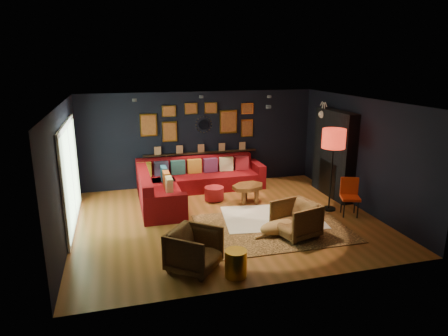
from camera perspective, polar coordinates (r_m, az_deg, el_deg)
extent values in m
plane|color=brown|center=(8.94, 0.39, -7.34)|extent=(6.50, 6.50, 0.00)
plane|color=black|center=(11.13, -3.40, 4.18)|extent=(6.50, 0.00, 6.50)
plane|color=black|center=(6.04, 7.46, -5.56)|extent=(6.50, 0.00, 6.50)
plane|color=black|center=(8.29, -21.78, -0.77)|extent=(0.00, 5.50, 5.50)
plane|color=black|center=(9.88, 18.90, 1.95)|extent=(0.00, 5.50, 5.50)
plane|color=white|center=(8.29, 0.42, 9.49)|extent=(6.50, 6.50, 0.00)
cube|color=maroon|center=(10.88, -3.80, -2.01)|extent=(3.20, 0.95, 0.42)
cube|color=maroon|center=(11.10, -4.21, 0.59)|extent=(3.20, 0.24, 0.46)
cube|color=maroon|center=(11.29, 4.67, -0.80)|extent=(0.22, 0.95, 0.64)
cube|color=maroon|center=(9.69, -9.05, -4.37)|extent=(0.95, 2.20, 0.42)
cube|color=maroon|center=(9.53, -11.27, -2.15)|extent=(0.24, 2.20, 0.46)
cube|color=maroon|center=(8.72, -8.34, -5.83)|extent=(0.95, 0.22, 0.64)
cube|color=gold|center=(10.74, -11.34, -0.24)|extent=(0.38, 0.14, 0.38)
cube|color=#363254|center=(10.77, -8.96, -0.07)|extent=(0.38, 0.14, 0.38)
cube|color=#255457|center=(10.83, -6.59, 0.09)|extent=(0.38, 0.14, 0.38)
cube|color=#C38129|center=(10.90, -4.26, 0.26)|extent=(0.38, 0.14, 0.38)
cube|color=#602954|center=(10.99, -1.95, 0.42)|extent=(0.38, 0.14, 0.38)
cube|color=beige|center=(11.10, 0.31, 0.57)|extent=(0.38, 0.14, 0.38)
cube|color=maroon|center=(11.22, 2.52, 0.72)|extent=(0.38, 0.14, 0.38)
cube|color=navy|center=(10.25, -8.58, -0.85)|extent=(0.14, 0.38, 0.38)
cube|color=#984E1B|center=(9.77, -8.23, -1.64)|extent=(0.14, 0.38, 0.38)
cube|color=tan|center=(9.30, -7.84, -2.50)|extent=(0.14, 0.38, 0.38)
cube|color=black|center=(11.14, -3.30, 2.19)|extent=(3.20, 0.12, 0.04)
cube|color=gold|center=(10.83, -10.72, 6.05)|extent=(0.45, 0.03, 0.60)
cube|color=#A05827|center=(10.81, -10.71, 6.03)|extent=(0.38, 0.01, 0.51)
cube|color=gold|center=(10.92, -7.78, 5.18)|extent=(0.40, 0.03, 0.55)
cube|color=#A05827|center=(10.90, -7.77, 5.17)|extent=(0.34, 0.01, 0.47)
cube|color=gold|center=(10.84, -7.88, 8.05)|extent=(0.38, 0.03, 0.30)
cube|color=#A05827|center=(10.82, -7.87, 8.03)|extent=(0.32, 0.01, 0.25)
cube|color=gold|center=(11.21, 0.62, 6.62)|extent=(0.50, 0.03, 0.65)
cube|color=#A05827|center=(11.19, 0.65, 6.61)|extent=(0.42, 0.01, 0.55)
cube|color=gold|center=(11.40, 3.29, 5.72)|extent=(0.35, 0.03, 0.50)
cube|color=#A05827|center=(11.39, 3.32, 5.71)|extent=(0.30, 0.01, 0.42)
cube|color=gold|center=(11.33, 3.34, 8.47)|extent=(0.35, 0.03, 0.30)
cube|color=#A05827|center=(11.31, 3.36, 8.46)|extent=(0.30, 0.01, 0.25)
cube|color=gold|center=(10.92, -4.74, 8.46)|extent=(0.35, 0.03, 0.30)
cube|color=#A05827|center=(10.90, -4.72, 8.45)|extent=(0.30, 0.01, 0.25)
cube|color=gold|center=(11.03, -1.90, 8.57)|extent=(0.35, 0.03, 0.30)
cube|color=#A05827|center=(11.02, -1.88, 8.56)|extent=(0.30, 0.01, 0.25)
cylinder|color=silver|center=(11.05, -2.89, 6.21)|extent=(0.28, 0.03, 0.28)
cone|color=gold|center=(11.10, -1.78, 6.26)|extent=(0.03, 0.16, 0.03)
cone|color=gold|center=(11.08, -1.87, 6.69)|extent=(0.04, 0.16, 0.04)
cone|color=gold|center=(11.06, -2.11, 7.05)|extent=(0.04, 0.16, 0.04)
cone|color=gold|center=(11.04, -2.48, 7.27)|extent=(0.04, 0.16, 0.04)
cone|color=gold|center=(11.02, -2.91, 7.34)|extent=(0.03, 0.16, 0.03)
cone|color=gold|center=(11.00, -3.34, 7.24)|extent=(0.04, 0.16, 0.04)
cone|color=gold|center=(11.00, -3.70, 6.98)|extent=(0.04, 0.16, 0.04)
cone|color=gold|center=(11.00, -3.94, 6.60)|extent=(0.04, 0.16, 0.04)
cone|color=gold|center=(11.01, -4.02, 6.16)|extent=(0.03, 0.16, 0.03)
cone|color=gold|center=(11.02, -3.93, 5.73)|extent=(0.04, 0.16, 0.04)
cone|color=gold|center=(11.05, -3.68, 5.38)|extent=(0.04, 0.16, 0.04)
cone|color=gold|center=(11.07, -3.31, 5.15)|extent=(0.04, 0.16, 0.04)
cone|color=gold|center=(11.09, -2.88, 5.09)|extent=(0.03, 0.16, 0.03)
cone|color=gold|center=(11.10, -2.45, 5.20)|extent=(0.04, 0.16, 0.04)
cone|color=gold|center=(11.11, -2.10, 5.46)|extent=(0.04, 0.16, 0.04)
cone|color=gold|center=(11.11, -1.86, 5.83)|extent=(0.04, 0.16, 0.04)
cube|color=black|center=(10.58, 15.45, 1.96)|extent=(0.30, 1.60, 2.20)
cube|color=black|center=(10.71, 14.93, -1.44)|extent=(0.20, 0.80, 0.90)
cone|color=white|center=(10.89, 14.89, 7.45)|extent=(0.35, 0.28, 0.28)
sphere|color=white|center=(10.78, 13.86, 7.44)|extent=(0.20, 0.20, 0.20)
cylinder|color=white|center=(10.72, 14.17, 8.30)|extent=(0.02, 0.10, 0.28)
cylinder|color=white|center=(10.82, 13.86, 8.38)|extent=(0.02, 0.10, 0.28)
cube|color=white|center=(8.92, -21.07, -0.96)|extent=(0.04, 2.80, 2.20)
cube|color=#A7CF9E|center=(8.91, -20.91, -0.95)|extent=(0.01, 2.60, 2.00)
cube|color=white|center=(8.91, -20.88, -0.95)|extent=(0.02, 0.06, 2.00)
cylinder|color=black|center=(9.20, -12.68, 9.44)|extent=(0.10, 0.10, 0.06)
cylinder|color=black|center=(9.80, -3.28, 10.12)|extent=(0.10, 0.10, 0.06)
cylinder|color=black|center=(9.87, 6.48, 10.09)|extent=(0.10, 0.10, 0.06)
cylinder|color=black|center=(7.73, 6.38, 8.68)|extent=(0.10, 0.10, 0.06)
cube|color=silver|center=(9.06, 6.89, -7.04)|extent=(2.34, 1.84, 0.03)
cube|color=#BC854A|center=(8.53, 6.98, -8.53)|extent=(3.13, 2.25, 0.02)
cylinder|color=brown|center=(9.68, 2.83, -4.27)|extent=(0.11, 0.11, 0.35)
cylinder|color=brown|center=(9.78, 4.65, -4.09)|extent=(0.11, 0.11, 0.35)
cylinder|color=brown|center=(10.07, 3.05, -3.48)|extent=(0.11, 0.11, 0.35)
cylinder|color=maroon|center=(10.03, -1.42, -3.63)|extent=(0.49, 0.49, 0.32)
imported|color=#A56D38|center=(6.80, -4.29, -11.34)|extent=(1.04, 1.04, 0.79)
imported|color=#A56D38|center=(8.11, 10.24, -7.02)|extent=(0.89, 0.93, 0.79)
cylinder|color=gold|center=(6.67, 1.70, -13.46)|extent=(0.36, 0.36, 0.45)
cylinder|color=black|center=(9.34, 16.77, -5.60)|extent=(0.03, 0.03, 0.42)
cylinder|color=black|center=(9.41, 18.57, -5.60)|extent=(0.03, 0.03, 0.42)
cylinder|color=black|center=(9.62, 16.42, -4.97)|extent=(0.03, 0.03, 0.42)
cylinder|color=black|center=(9.68, 18.16, -4.97)|extent=(0.03, 0.03, 0.42)
cube|color=red|center=(9.44, 17.58, -4.09)|extent=(0.51, 0.51, 0.06)
cube|color=red|center=(9.53, 17.47, -2.44)|extent=(0.39, 0.18, 0.40)
cylinder|color=black|center=(9.81, 14.72, -5.64)|extent=(0.32, 0.32, 0.04)
cylinder|color=black|center=(9.56, 15.04, -1.17)|extent=(0.04, 0.04, 1.55)
cylinder|color=red|center=(9.35, 15.41, 4.09)|extent=(0.53, 0.53, 0.44)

